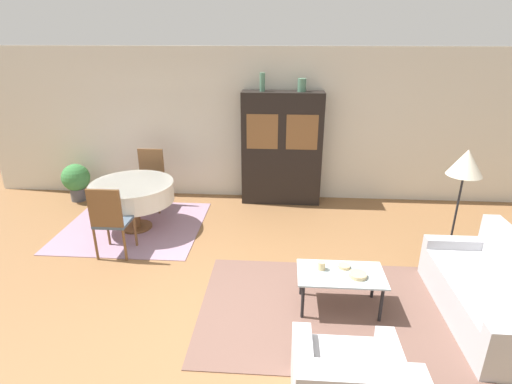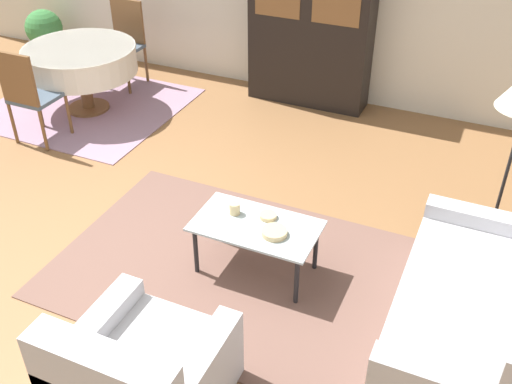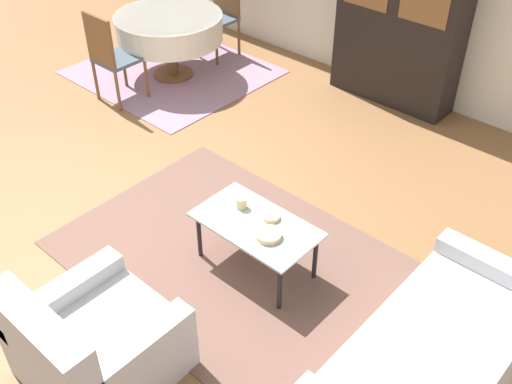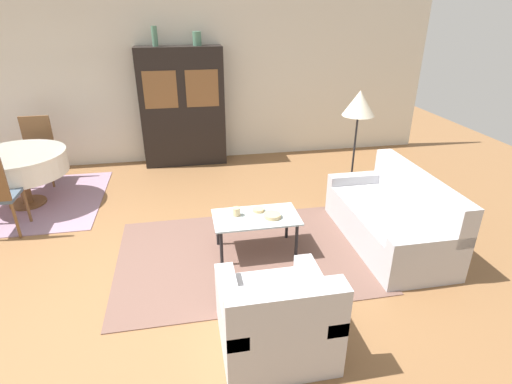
{
  "view_description": "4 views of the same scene",
  "coord_description": "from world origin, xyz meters",
  "px_view_note": "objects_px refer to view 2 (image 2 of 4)",
  "views": [
    {
      "loc": [
        0.54,
        -3.46,
        2.89
      ],
      "look_at": [
        0.2,
        1.4,
        0.95
      ],
      "focal_mm": 28.0,
      "sensor_mm": 36.0,
      "label": 1
    },
    {
      "loc": [
        2.67,
        -2.94,
        3.19
      ],
      "look_at": [
        1.21,
        0.32,
        0.75
      ],
      "focal_mm": 42.0,
      "sensor_mm": 36.0,
      "label": 2
    },
    {
      "loc": [
        3.48,
        -2.2,
        3.39
      ],
      "look_at": [
        1.21,
        0.32,
        0.75
      ],
      "focal_mm": 42.0,
      "sensor_mm": 36.0,
      "label": 3
    },
    {
      "loc": [
        0.49,
        -3.5,
        2.56
      ],
      "look_at": [
        1.21,
        0.32,
        0.75
      ],
      "focal_mm": 28.0,
      "sensor_mm": 36.0,
      "label": 4
    }
  ],
  "objects_px": {
    "dining_chair_near": "(28,92)",
    "bowl": "(274,232)",
    "coffee_table": "(256,230)",
    "bowl_small": "(268,216)",
    "couch": "(473,310)",
    "dining_table": "(81,60)",
    "display_cabinet": "(311,20)",
    "cup": "(235,208)",
    "dining_chair_far": "(124,38)",
    "potted_plant": "(44,31)",
    "armchair": "(140,376)"
  },
  "relations": [
    {
      "from": "dining_chair_far",
      "to": "bowl_small",
      "type": "distance_m",
      "value": 3.93
    },
    {
      "from": "bowl",
      "to": "coffee_table",
      "type": "bearing_deg",
      "value": 162.56
    },
    {
      "from": "dining_table",
      "to": "cup",
      "type": "distance_m",
      "value": 3.25
    },
    {
      "from": "couch",
      "to": "cup",
      "type": "bearing_deg",
      "value": 85.44
    },
    {
      "from": "dining_chair_far",
      "to": "cup",
      "type": "distance_m",
      "value": 3.77
    },
    {
      "from": "dining_table",
      "to": "bowl_small",
      "type": "relative_size",
      "value": 9.39
    },
    {
      "from": "dining_table",
      "to": "bowl_small",
      "type": "height_order",
      "value": "dining_table"
    },
    {
      "from": "couch",
      "to": "bowl_small",
      "type": "bearing_deg",
      "value": 82.76
    },
    {
      "from": "display_cabinet",
      "to": "dining_chair_far",
      "type": "bearing_deg",
      "value": -169.14
    },
    {
      "from": "bowl_small",
      "to": "potted_plant",
      "type": "xyz_separation_m",
      "value": [
        -4.49,
        2.72,
        -0.07
      ]
    },
    {
      "from": "couch",
      "to": "cup",
      "type": "relative_size",
      "value": 18.96
    },
    {
      "from": "display_cabinet",
      "to": "bowl_small",
      "type": "relative_size",
      "value": 14.81
    },
    {
      "from": "bowl",
      "to": "potted_plant",
      "type": "bearing_deg",
      "value": 147.89
    },
    {
      "from": "dining_chair_near",
      "to": "coffee_table",
      "type": "bearing_deg",
      "value": -17.27
    },
    {
      "from": "display_cabinet",
      "to": "bowl",
      "type": "xyz_separation_m",
      "value": [
        0.86,
        -3.12,
        -0.52
      ]
    },
    {
      "from": "coffee_table",
      "to": "bowl_small",
      "type": "relative_size",
      "value": 7.08
    },
    {
      "from": "couch",
      "to": "dining_table",
      "type": "height_order",
      "value": "couch"
    },
    {
      "from": "display_cabinet",
      "to": "coffee_table",
      "type": "bearing_deg",
      "value": -77.26
    },
    {
      "from": "display_cabinet",
      "to": "dining_chair_near",
      "type": "relative_size",
      "value": 1.93
    },
    {
      "from": "dining_chair_far",
      "to": "bowl_small",
      "type": "relative_size",
      "value": 7.66
    },
    {
      "from": "coffee_table",
      "to": "cup",
      "type": "distance_m",
      "value": 0.24
    },
    {
      "from": "dining_table",
      "to": "cup",
      "type": "height_order",
      "value": "dining_table"
    },
    {
      "from": "cup",
      "to": "display_cabinet",
      "type": "bearing_deg",
      "value": 99.17
    },
    {
      "from": "display_cabinet",
      "to": "potted_plant",
      "type": "relative_size",
      "value": 2.87
    },
    {
      "from": "armchair",
      "to": "dining_chair_near",
      "type": "xyz_separation_m",
      "value": [
        -2.86,
        2.36,
        0.29
      ]
    },
    {
      "from": "display_cabinet",
      "to": "dining_chair_far",
      "type": "relative_size",
      "value": 1.93
    },
    {
      "from": "dining_chair_near",
      "to": "dining_chair_far",
      "type": "distance_m",
      "value": 1.71
    },
    {
      "from": "couch",
      "to": "potted_plant",
      "type": "bearing_deg",
      "value": 64.24
    },
    {
      "from": "coffee_table",
      "to": "bowl",
      "type": "distance_m",
      "value": 0.19
    },
    {
      "from": "coffee_table",
      "to": "couch",
      "type": "bearing_deg",
      "value": -2.87
    },
    {
      "from": "dining_chair_near",
      "to": "bowl",
      "type": "relative_size",
      "value": 5.36
    },
    {
      "from": "dining_chair_far",
      "to": "cup",
      "type": "xyz_separation_m",
      "value": [
        2.76,
        -2.57,
        -0.09
      ]
    },
    {
      "from": "dining_table",
      "to": "bowl",
      "type": "relative_size",
      "value": 6.57
    },
    {
      "from": "display_cabinet",
      "to": "potted_plant",
      "type": "height_order",
      "value": "display_cabinet"
    },
    {
      "from": "cup",
      "to": "bowl",
      "type": "distance_m",
      "value": 0.4
    },
    {
      "from": "dining_chair_far",
      "to": "bowl",
      "type": "height_order",
      "value": "dining_chair_far"
    },
    {
      "from": "dining_chair_near",
      "to": "bowl_small",
      "type": "xyz_separation_m",
      "value": [
        3.01,
        -0.8,
        -0.12
      ]
    },
    {
      "from": "dining_chair_near",
      "to": "couch",
      "type": "bearing_deg",
      "value": -12.36
    },
    {
      "from": "couch",
      "to": "bowl",
      "type": "xyz_separation_m",
      "value": [
        -1.44,
        0.03,
        0.18
      ]
    },
    {
      "from": "armchair",
      "to": "dining_chair_far",
      "type": "bearing_deg",
      "value": 125.13
    },
    {
      "from": "coffee_table",
      "to": "display_cabinet",
      "type": "height_order",
      "value": "display_cabinet"
    },
    {
      "from": "dining_table",
      "to": "display_cabinet",
      "type": "bearing_deg",
      "value": 29.6
    },
    {
      "from": "display_cabinet",
      "to": "bowl",
      "type": "relative_size",
      "value": 10.37
    },
    {
      "from": "dining_table",
      "to": "dining_chair_near",
      "type": "bearing_deg",
      "value": -90.0
    },
    {
      "from": "dining_chair_near",
      "to": "bowl",
      "type": "xyz_separation_m",
      "value": [
        3.14,
        -0.98,
        -0.11
      ]
    },
    {
      "from": "dining_table",
      "to": "coffee_table",
      "type": "bearing_deg",
      "value": -30.93
    },
    {
      "from": "armchair",
      "to": "potted_plant",
      "type": "bearing_deg",
      "value": 135.4
    },
    {
      "from": "armchair",
      "to": "dining_chair_near",
      "type": "relative_size",
      "value": 0.87
    },
    {
      "from": "armchair",
      "to": "dining_chair_far",
      "type": "height_order",
      "value": "dining_chair_far"
    },
    {
      "from": "couch",
      "to": "bowl_small",
      "type": "relative_size",
      "value": 13.34
    }
  ]
}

